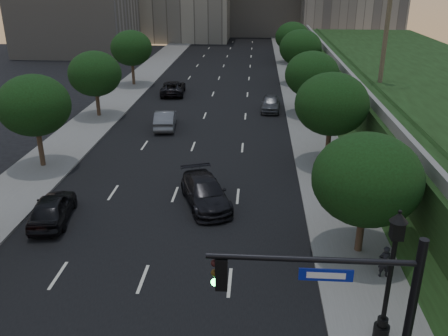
# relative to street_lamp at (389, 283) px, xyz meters

# --- Properties ---
(road_surface) EXTENTS (16.00, 140.00, 0.02)m
(road_surface) POSITION_rel_street_lamp_xyz_m (-9.96, 28.23, -2.62)
(road_surface) COLOR black
(road_surface) RESTS_ON ground
(sidewalk_right) EXTENTS (4.50, 140.00, 0.15)m
(sidewalk_right) POSITION_rel_street_lamp_xyz_m (0.29, 28.23, -2.56)
(sidewalk_right) COLOR slate
(sidewalk_right) RESTS_ON ground
(sidewalk_left) EXTENTS (4.50, 140.00, 0.15)m
(sidewalk_left) POSITION_rel_street_lamp_xyz_m (-20.21, 28.23, -2.56)
(sidewalk_left) COLOR slate
(sidewalk_left) RESTS_ON ground
(parapet_wall) EXTENTS (0.35, 90.00, 0.70)m
(parapet_wall) POSITION_rel_street_lamp_xyz_m (3.54, 26.23, 1.72)
(parapet_wall) COLOR slate
(parapet_wall) RESTS_ON embankment
(office_block_filler) EXTENTS (18.00, 16.00, 14.00)m
(office_block_filler) POSITION_rel_street_lamp_xyz_m (-35.96, 68.23, 4.37)
(office_block_filler) COLOR gray
(office_block_filler) RESTS_ON ground
(tree_right_a) EXTENTS (5.20, 5.20, 6.24)m
(tree_right_a) POSITION_rel_street_lamp_xyz_m (0.34, 6.23, 1.39)
(tree_right_a) COLOR #38281C
(tree_right_a) RESTS_ON ground
(tree_right_b) EXTENTS (5.20, 5.20, 6.74)m
(tree_right_b) POSITION_rel_street_lamp_xyz_m (0.34, 18.23, 1.88)
(tree_right_b) COLOR #38281C
(tree_right_b) RESTS_ON ground
(tree_right_c) EXTENTS (5.20, 5.20, 6.24)m
(tree_right_c) POSITION_rel_street_lamp_xyz_m (0.34, 31.23, 1.39)
(tree_right_c) COLOR #38281C
(tree_right_c) RESTS_ON ground
(tree_right_d) EXTENTS (5.20, 5.20, 6.74)m
(tree_right_d) POSITION_rel_street_lamp_xyz_m (0.34, 45.23, 1.88)
(tree_right_d) COLOR #38281C
(tree_right_d) RESTS_ON ground
(tree_right_e) EXTENTS (5.20, 5.20, 6.24)m
(tree_right_e) POSITION_rel_street_lamp_xyz_m (0.34, 60.23, 1.39)
(tree_right_e) COLOR #38281C
(tree_right_e) RESTS_ON ground
(tree_left_b) EXTENTS (5.00, 5.00, 6.71)m
(tree_left_b) POSITION_rel_street_lamp_xyz_m (-20.26, 16.23, 1.94)
(tree_left_b) COLOR #38281C
(tree_left_b) RESTS_ON ground
(tree_left_c) EXTENTS (5.00, 5.00, 6.34)m
(tree_left_c) POSITION_rel_street_lamp_xyz_m (-20.26, 29.23, 1.57)
(tree_left_c) COLOR #38281C
(tree_left_c) RESTS_ON ground
(tree_left_d) EXTENTS (5.00, 5.00, 6.71)m
(tree_left_d) POSITION_rel_street_lamp_xyz_m (-20.26, 43.23, 1.94)
(tree_left_d) COLOR #38281C
(tree_left_d) RESTS_ON ground
(street_lamp) EXTENTS (0.64, 0.64, 5.62)m
(street_lamp) POSITION_rel_street_lamp_xyz_m (0.00, 0.00, 0.00)
(street_lamp) COLOR black
(street_lamp) RESTS_ON ground
(sedan_near_left) EXTENTS (2.62, 5.03, 1.64)m
(sedan_near_left) POSITION_rel_street_lamp_xyz_m (-16.25, 8.37, -1.82)
(sedan_near_left) COLOR black
(sedan_near_left) RESTS_ON ground
(sedan_mid_left) EXTENTS (2.22, 5.10, 1.63)m
(sedan_mid_left) POSITION_rel_street_lamp_xyz_m (-13.09, 26.07, -1.82)
(sedan_mid_left) COLOR #5C5E63
(sedan_mid_left) RESTS_ON ground
(sedan_far_left) EXTENTS (2.98, 5.75, 1.55)m
(sedan_far_left) POSITION_rel_street_lamp_xyz_m (-14.54, 38.87, -1.86)
(sedan_far_left) COLOR black
(sedan_far_left) RESTS_ON ground
(sedan_near_right) EXTENTS (4.05, 6.06, 1.63)m
(sedan_near_right) POSITION_rel_street_lamp_xyz_m (-7.88, 11.02, -1.82)
(sedan_near_right) COLOR black
(sedan_near_right) RESTS_ON ground
(sedan_far_right) EXTENTS (2.18, 4.75, 1.58)m
(sedan_far_right) POSITION_rel_street_lamp_xyz_m (-3.45, 32.58, -1.84)
(sedan_far_right) COLOR #4D4F54
(sedan_far_right) RESTS_ON ground
(pedestrian_a) EXTENTS (0.60, 0.43, 1.57)m
(pedestrian_a) POSITION_rel_street_lamp_xyz_m (1.03, 4.02, -1.70)
(pedestrian_a) COLOR black
(pedestrian_a) RESTS_ON sidewalk_right
(pedestrian_b) EXTENTS (0.88, 0.73, 1.63)m
(pedestrian_b) POSITION_rel_street_lamp_xyz_m (-0.26, 10.37, -1.67)
(pedestrian_b) COLOR black
(pedestrian_b) RESTS_ON sidewalk_right
(pedestrian_c) EXTENTS (1.07, 0.57, 1.73)m
(pedestrian_c) POSITION_rel_street_lamp_xyz_m (0.87, 9.47, -1.62)
(pedestrian_c) COLOR black
(pedestrian_c) RESTS_ON sidewalk_right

